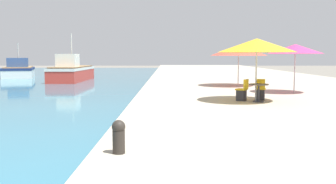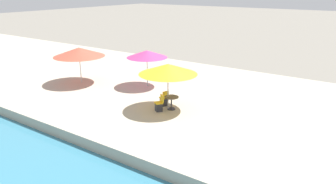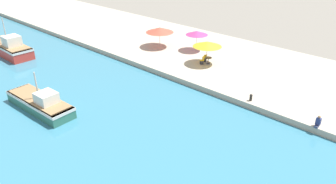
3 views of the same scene
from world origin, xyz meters
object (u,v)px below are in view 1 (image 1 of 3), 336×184
cafe_table (260,89)px  mooring_bollard (120,136)px  fishing_boat_far (73,72)px  cafe_umbrella_pink (258,45)px  fishing_boat_distant (20,71)px  cafe_umbrella_striped (240,51)px  cafe_chair_left (243,93)px  cafe_umbrella_white (296,49)px  cafe_chair_right (261,92)px

cafe_table → mooring_bollard: bearing=-119.9°
fishing_boat_far → mooring_bollard: size_ratio=13.13×
cafe_umbrella_pink → cafe_table: 1.78m
fishing_boat_distant → mooring_bollard: 38.44m
fishing_boat_far → cafe_umbrella_pink: (13.01, -21.07, 1.95)m
cafe_umbrella_striped → cafe_chair_left: 8.12m
cafe_umbrella_pink → cafe_umbrella_striped: bearing=84.5°
cafe_umbrella_striped → fishing_boat_far: bearing=136.6°
cafe_chair_left → mooring_bollard: bearing=-170.8°
fishing_boat_distant → cafe_umbrella_white: fishing_boat_distant is taller
cafe_umbrella_white → cafe_table: 5.03m
cafe_chair_right → mooring_bollard: size_ratio=1.39×
cafe_umbrella_white → cafe_umbrella_striped: size_ratio=0.78×
fishing_boat_distant → cafe_umbrella_striped: (21.21, -18.72, 1.99)m
fishing_boat_distant → cafe_table: 33.85m
cafe_umbrella_white → mooring_bollard: size_ratio=4.20×
cafe_umbrella_white → cafe_table: (-2.75, -3.86, -1.69)m
fishing_boat_far → cafe_table: fishing_boat_far is taller
fishing_boat_distant → cafe_chair_left: bearing=-69.7°
cafe_umbrella_pink → cafe_umbrella_striped: (0.77, 8.03, -0.10)m
cafe_chair_right → cafe_chair_left: bearing=-142.4°
fishing_boat_distant → cafe_chair_right: 33.46m
cafe_umbrella_pink → cafe_chair_left: (-0.52, 0.23, -1.98)m
mooring_bollard → fishing_boat_distant: bearing=114.4°
fishing_boat_far → cafe_table: bearing=-58.1°
cafe_chair_right → cafe_umbrella_pink: bearing=-102.7°
cafe_umbrella_white → cafe_chair_left: cafe_umbrella_white is taller
cafe_chair_left → cafe_umbrella_white: bearing=-9.4°
fishing_boat_distant → fishing_boat_far: bearing=-54.0°
fishing_boat_far → cafe_chair_left: 24.29m
cafe_table → mooring_bollard: cafe_table is taller
fishing_boat_far → cafe_umbrella_white: (15.84, -17.39, 1.87)m
cafe_umbrella_pink → cafe_chair_left: bearing=156.1°
cafe_umbrella_pink → fishing_boat_far: bearing=121.7°
fishing_boat_distant → cafe_chair_right: bearing=-68.3°
fishing_boat_far → cafe_chair_left: fishing_boat_far is taller
fishing_boat_far → mooring_bollard: bearing=-73.6°
mooring_bollard → cafe_chair_left: bearing=64.5°
fishing_boat_distant → cafe_umbrella_pink: bearing=-69.2°
fishing_boat_distant → cafe_chair_left: fishing_boat_distant is taller
fishing_boat_far → cafe_umbrella_pink: fishing_boat_far is taller
mooring_bollard → cafe_table: bearing=60.1°
cafe_umbrella_white → cafe_chair_right: cafe_umbrella_white is taller
cafe_umbrella_pink → cafe_table: (0.07, -0.18, -1.77)m
cafe_umbrella_pink → cafe_umbrella_white: size_ratio=1.17×
fishing_boat_distant → cafe_chair_left: size_ratio=7.43×
cafe_chair_left → cafe_table: bearing=-90.0°
fishing_boat_distant → mooring_bollard: size_ratio=10.34×
fishing_boat_far → cafe_umbrella_striped: fishing_boat_far is taller
cafe_umbrella_white → cafe_umbrella_striped: bearing=115.3°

